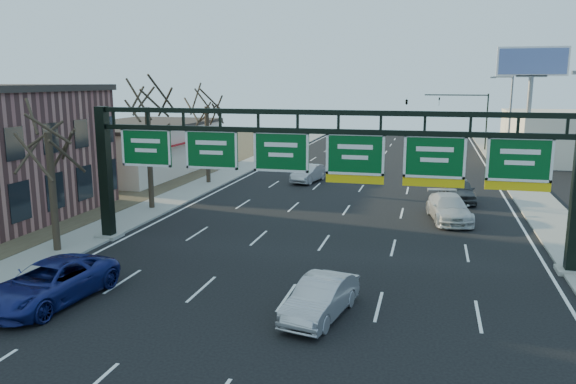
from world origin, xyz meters
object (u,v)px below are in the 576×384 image
(sign_gantry, at_px, (321,163))
(car_silver_sedan, at_px, (321,298))
(car_white_wagon, at_px, (449,208))
(car_blue_suv, at_px, (50,283))

(sign_gantry, distance_m, car_silver_sedan, 8.59)
(car_silver_sedan, xyz_separation_m, car_white_wagon, (4.89, 16.23, 0.07))
(car_blue_suv, height_order, car_silver_sedan, car_blue_suv)
(sign_gantry, relative_size, car_silver_sedan, 5.59)
(sign_gantry, bearing_deg, car_blue_suv, -135.59)
(car_silver_sedan, relative_size, car_white_wagon, 0.81)
(sign_gantry, height_order, car_silver_sedan, sign_gantry)
(sign_gantry, bearing_deg, car_white_wagon, 53.67)
(car_blue_suv, distance_m, car_white_wagon, 23.32)
(car_silver_sedan, bearing_deg, car_blue_suv, -161.77)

